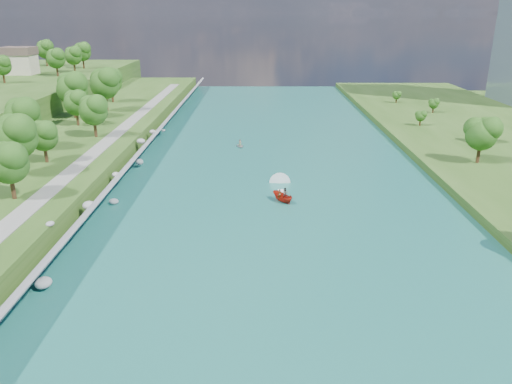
{
  "coord_description": "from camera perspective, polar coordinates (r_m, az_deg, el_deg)",
  "views": [
    {
      "loc": [
        -2.76,
        -59.04,
        27.24
      ],
      "look_at": [
        -3.14,
        9.89,
        2.5
      ],
      "focal_mm": 35.0,
      "sensor_mm": 36.0,
      "label": 1
    }
  ],
  "objects": [
    {
      "name": "riprap_bank",
      "position": [
        85.01,
        -15.47,
        1.6
      ],
      "size": [
        4.21,
        236.0,
        4.24
      ],
      "color": "slate",
      "rests_on": "ground"
    },
    {
      "name": "river_water",
      "position": [
        83.63,
        2.19,
        0.76
      ],
      "size": [
        55.0,
        240.0,
        0.1
      ],
      "primitive_type": "cube",
      "color": "#185C52",
      "rests_on": "ground"
    },
    {
      "name": "motorboat",
      "position": [
        77.66,
        2.97,
        -0.21
      ],
      "size": [
        3.66,
        18.84,
        2.09
      ],
      "rotation": [
        0.0,
        0.0,
        3.81
      ],
      "color": "#B31E0E",
      "rests_on": "river_water"
    },
    {
      "name": "trees_ridge",
      "position": [
        176.78,
        -23.34,
        13.93
      ],
      "size": [
        24.77,
        66.17,
        10.98
      ],
      "color": "#1A5115",
      "rests_on": "ridge_west"
    },
    {
      "name": "raft",
      "position": [
        107.93,
        -1.83,
        5.36
      ],
      "size": [
        2.58,
        3.1,
        1.57
      ],
      "rotation": [
        0.0,
        0.0,
        0.29
      ],
      "color": "gray",
      "rests_on": "river_water"
    },
    {
      "name": "riverside_path",
      "position": [
        87.71,
        -19.54,
        2.91
      ],
      "size": [
        3.0,
        200.0,
        0.1
      ],
      "primitive_type": "cube",
      "color": "gray",
      "rests_on": "berm_west"
    },
    {
      "name": "ground",
      "position": [
        65.08,
        2.73,
        -5.02
      ],
      "size": [
        260.0,
        260.0,
        0.0
      ],
      "primitive_type": "plane",
      "color": "#2D5119",
      "rests_on": "ground"
    }
  ]
}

